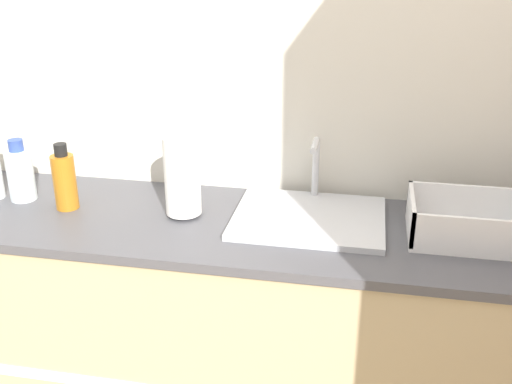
{
  "coord_description": "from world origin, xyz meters",
  "views": [
    {
      "loc": [
        0.43,
        -1.42,
        1.76
      ],
      "look_at": [
        0.11,
        0.25,
        1.05
      ],
      "focal_mm": 42.0,
      "sensor_mm": 36.0,
      "label": 1
    }
  ],
  "objects_px": {
    "dish_rack": "(467,225)",
    "paper_towel_roll": "(182,176)",
    "sink": "(309,215)",
    "bottle_amber": "(65,180)",
    "bottle_clear": "(20,173)"
  },
  "relations": [
    {
      "from": "sink",
      "to": "bottle_clear",
      "type": "distance_m",
      "value": 1.0
    },
    {
      "from": "dish_rack",
      "to": "bottle_clear",
      "type": "relative_size",
      "value": 1.6
    },
    {
      "from": "dish_rack",
      "to": "bottle_clear",
      "type": "distance_m",
      "value": 1.48
    },
    {
      "from": "sink",
      "to": "paper_towel_roll",
      "type": "bearing_deg",
      "value": -174.28
    },
    {
      "from": "sink",
      "to": "paper_towel_roll",
      "type": "relative_size",
      "value": 1.79
    },
    {
      "from": "paper_towel_roll",
      "to": "bottle_amber",
      "type": "relative_size",
      "value": 1.19
    },
    {
      "from": "dish_rack",
      "to": "paper_towel_roll",
      "type": "bearing_deg",
      "value": -179.57
    },
    {
      "from": "sink",
      "to": "bottle_clear",
      "type": "bearing_deg",
      "value": -178.93
    },
    {
      "from": "paper_towel_roll",
      "to": "dish_rack",
      "type": "xyz_separation_m",
      "value": [
        0.89,
        0.01,
        -0.09
      ]
    },
    {
      "from": "paper_towel_roll",
      "to": "dish_rack",
      "type": "height_order",
      "value": "paper_towel_roll"
    },
    {
      "from": "sink",
      "to": "bottle_amber",
      "type": "xyz_separation_m",
      "value": [
        -0.81,
        -0.06,
        0.08
      ]
    },
    {
      "from": "bottle_amber",
      "to": "bottle_clear",
      "type": "bearing_deg",
      "value": 167.95
    },
    {
      "from": "bottle_amber",
      "to": "sink",
      "type": "bearing_deg",
      "value": 4.1
    },
    {
      "from": "paper_towel_roll",
      "to": "bottle_amber",
      "type": "height_order",
      "value": "paper_towel_roll"
    },
    {
      "from": "sink",
      "to": "dish_rack",
      "type": "relative_size",
      "value": 1.39
    }
  ]
}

